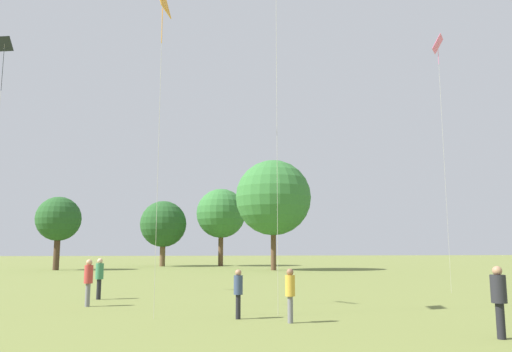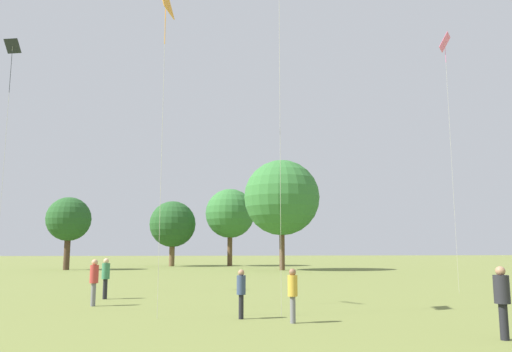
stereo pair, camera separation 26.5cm
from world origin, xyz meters
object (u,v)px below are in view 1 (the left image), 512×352
at_px(person_standing_1, 99,275).
at_px(person_standing_2, 238,289).
at_px(person_standing_4, 88,278).
at_px(kite_6, 3,59).
at_px(distant_tree_2, 273,198).
at_px(kite_3, 438,54).
at_px(person_standing_0, 290,290).
at_px(distant_tree_1, 221,214).
at_px(person_standing_3, 499,295).
at_px(distant_tree_3, 59,219).
at_px(distant_tree_0, 163,224).
at_px(kite_5, 163,6).

distance_m(person_standing_1, person_standing_2, 8.76).
bearing_deg(person_standing_4, person_standing_2, -159.76).
xyz_separation_m(kite_6, distant_tree_2, (18.12, 25.50, -4.18)).
bearing_deg(kite_3, person_standing_4, 4.12).
bearing_deg(person_standing_0, distant_tree_1, -19.00).
bearing_deg(person_standing_3, distant_tree_3, -73.45).
bearing_deg(kite_6, person_standing_2, -161.09).
height_order(person_standing_3, distant_tree_1, distant_tree_1).
height_order(person_standing_3, kite_3, kite_3).
xyz_separation_m(person_standing_3, distant_tree_3, (-20.86, 42.49, 4.16)).
distance_m(distant_tree_0, distant_tree_2, 17.66).
bearing_deg(distant_tree_3, distant_tree_0, 43.07).
xyz_separation_m(person_standing_2, person_standing_4, (-5.36, 4.17, 0.15)).
distance_m(person_standing_0, distant_tree_2, 36.84).
relative_size(person_standing_2, distant_tree_0, 0.19).
height_order(person_standing_4, distant_tree_3, distant_tree_3).
relative_size(person_standing_4, distant_tree_3, 0.24).
height_order(person_standing_0, person_standing_4, person_standing_4).
distance_m(kite_3, distant_tree_2, 27.71).
xyz_separation_m(kite_3, distant_tree_1, (-8.84, 39.78, -5.90)).
bearing_deg(kite_6, distant_tree_1, -50.25).
bearing_deg(kite_6, person_standing_1, -143.94).
relative_size(kite_5, distant_tree_2, 0.99).
bearing_deg(person_standing_1, distant_tree_2, 148.43).
height_order(person_standing_3, kite_5, kite_5).
xyz_separation_m(person_standing_0, person_standing_2, (-1.45, 1.06, -0.04)).
relative_size(kite_3, kite_6, 1.06).
bearing_deg(person_standing_2, person_standing_3, -111.39).
height_order(person_standing_2, distant_tree_0, distant_tree_0).
bearing_deg(person_standing_1, person_standing_2, 30.87).
relative_size(person_standing_2, person_standing_3, 0.87).
bearing_deg(kite_6, person_standing_4, -163.29).
height_order(person_standing_4, kite_5, kite_5).
relative_size(kite_5, distant_tree_1, 1.15).
relative_size(person_standing_3, distant_tree_1, 0.18).
xyz_separation_m(person_standing_0, kite_6, (-12.34, 10.31, 10.63)).
height_order(kite_3, distant_tree_0, kite_3).
xyz_separation_m(person_standing_1, kite_3, (16.94, 0.96, 11.46)).
bearing_deg(distant_tree_0, person_standing_0, -83.01).
distance_m(person_standing_4, kite_5, 10.48).
bearing_deg(kite_6, distant_tree_3, -22.98).
distance_m(person_standing_0, distant_tree_3, 42.63).
bearing_deg(distant_tree_3, person_standing_4, -74.41).
xyz_separation_m(distant_tree_0, distant_tree_3, (-10.29, -9.62, -0.01)).
xyz_separation_m(kite_6, distant_tree_1, (13.60, 38.39, -4.98)).
height_order(person_standing_3, person_standing_4, person_standing_4).
distance_m(person_standing_2, person_standing_3, 7.45).
xyz_separation_m(person_standing_0, person_standing_4, (-6.81, 5.23, 0.11)).
xyz_separation_m(distant_tree_2, distant_tree_3, (-22.06, 3.37, -2.21)).
relative_size(kite_6, distant_tree_0, 1.56).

